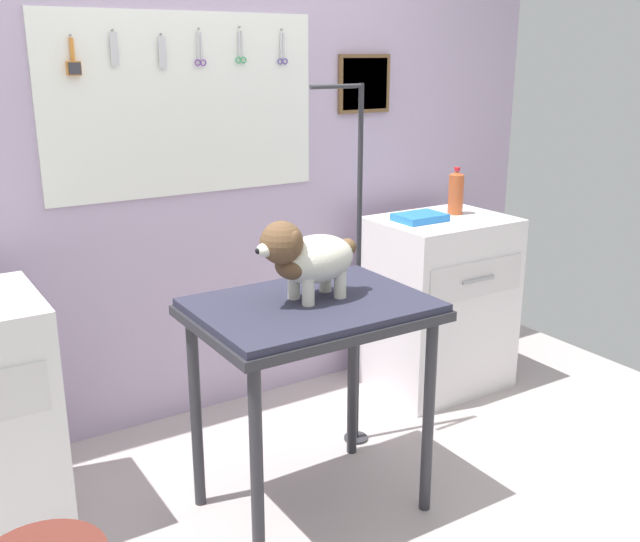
# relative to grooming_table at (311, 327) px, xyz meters

# --- Properties ---
(ground) EXTENTS (4.40, 4.00, 0.04)m
(ground) POSITION_rel_grooming_table_xyz_m (0.02, -0.25, -0.77)
(ground) COLOR #B3A6A4
(rear_wall_panel) EXTENTS (4.00, 0.11, 2.30)m
(rear_wall_panel) POSITION_rel_grooming_table_xyz_m (0.02, 1.03, 0.41)
(rear_wall_panel) COLOR #B5A1C0
(rear_wall_panel) RESTS_ON ground
(grooming_table) EXTENTS (0.85, 0.62, 0.85)m
(grooming_table) POSITION_rel_grooming_table_xyz_m (0.00, 0.00, 0.00)
(grooming_table) COLOR #2D2D33
(grooming_table) RESTS_ON ground
(grooming_arm) EXTENTS (0.29, 0.11, 1.60)m
(grooming_arm) POSITION_rel_grooming_table_xyz_m (0.44, 0.33, -0.01)
(grooming_arm) COLOR #2D2D33
(grooming_arm) RESTS_ON ground
(dog) EXTENTS (0.43, 0.21, 0.31)m
(dog) POSITION_rel_grooming_table_xyz_m (-0.01, 0.02, 0.26)
(dog) COLOR silver
(dog) RESTS_ON grooming_table
(cabinet_right) EXTENTS (0.68, 0.54, 0.91)m
(cabinet_right) POSITION_rel_grooming_table_xyz_m (1.16, 0.59, -0.30)
(cabinet_right) COLOR white
(cabinet_right) RESTS_ON ground
(soda_bottle) EXTENTS (0.08, 0.08, 0.24)m
(soda_bottle) POSITION_rel_grooming_table_xyz_m (1.28, 0.64, 0.27)
(soda_bottle) COLOR #B54F28
(soda_bottle) RESTS_ON cabinet_right
(supply_tray) EXTENTS (0.24, 0.18, 0.04)m
(supply_tray) POSITION_rel_grooming_table_xyz_m (1.02, 0.61, 0.18)
(supply_tray) COLOR blue
(supply_tray) RESTS_ON cabinet_right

